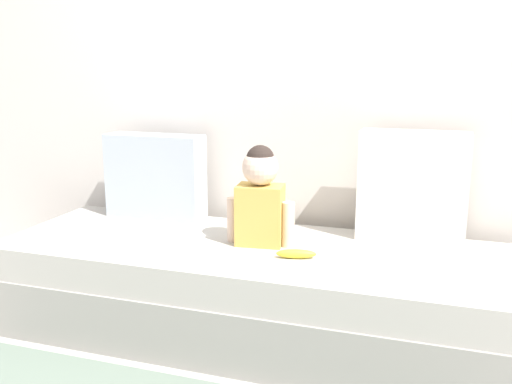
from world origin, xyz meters
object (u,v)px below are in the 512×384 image
at_px(throw_pillow_left, 155,176).
at_px(banana, 296,254).
at_px(throw_pillow_right, 412,187).
at_px(couch, 255,290).
at_px(toddler, 260,196).

xyz_separation_m(throw_pillow_left, banana, (0.88, -0.42, -0.20)).
relative_size(throw_pillow_right, banana, 2.98).
distance_m(couch, banana, 0.34).
distance_m(couch, throw_pillow_left, 0.85).
distance_m(throw_pillow_left, toddler, 0.73).
relative_size(couch, throw_pillow_left, 4.56).
bearing_deg(throw_pillow_left, couch, -25.43).
bearing_deg(toddler, throw_pillow_left, 157.80).
height_order(throw_pillow_right, banana, throw_pillow_right).
relative_size(throw_pillow_right, toddler, 1.12).
xyz_separation_m(throw_pillow_right, toddler, (-0.64, -0.27, -0.03)).
bearing_deg(toddler, banana, -34.73).
height_order(throw_pillow_left, throw_pillow_right, throw_pillow_right).
xyz_separation_m(throw_pillow_left, toddler, (0.67, -0.27, 0.00)).
bearing_deg(couch, throw_pillow_right, 25.43).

